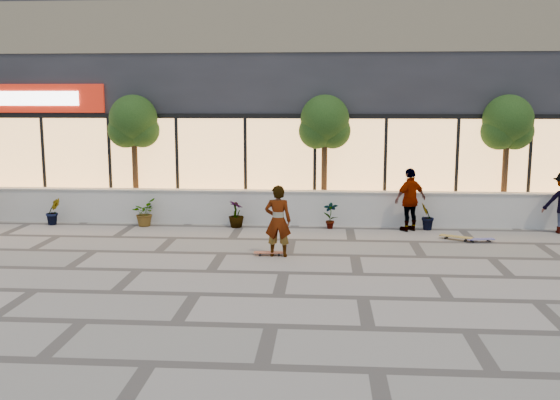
# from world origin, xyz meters

# --- Properties ---
(ground) EXTENTS (80.00, 80.00, 0.00)m
(ground) POSITION_xyz_m (0.00, 0.00, 0.00)
(ground) COLOR gray
(ground) RESTS_ON ground
(planter_wall) EXTENTS (22.00, 0.42, 1.04)m
(planter_wall) POSITION_xyz_m (0.00, 7.00, 0.52)
(planter_wall) COLOR silver
(planter_wall) RESTS_ON ground
(retail_building) EXTENTS (24.00, 9.17, 8.50)m
(retail_building) POSITION_xyz_m (-0.00, 12.49, 4.25)
(retail_building) COLOR #242429
(retail_building) RESTS_ON ground
(shrub_b) EXTENTS (0.57, 0.57, 0.81)m
(shrub_b) POSITION_xyz_m (-5.70, 6.45, 0.41)
(shrub_b) COLOR #1B3812
(shrub_b) RESTS_ON ground
(shrub_c) EXTENTS (0.68, 0.77, 0.81)m
(shrub_c) POSITION_xyz_m (-2.90, 6.45, 0.41)
(shrub_c) COLOR #1B3812
(shrub_c) RESTS_ON ground
(shrub_d) EXTENTS (0.64, 0.64, 0.81)m
(shrub_d) POSITION_xyz_m (-0.10, 6.45, 0.41)
(shrub_d) COLOR #1B3812
(shrub_d) RESTS_ON ground
(shrub_e) EXTENTS (0.46, 0.35, 0.81)m
(shrub_e) POSITION_xyz_m (2.70, 6.45, 0.41)
(shrub_e) COLOR #1B3812
(shrub_e) RESTS_ON ground
(shrub_f) EXTENTS (0.55, 0.57, 0.81)m
(shrub_f) POSITION_xyz_m (5.50, 6.45, 0.41)
(shrub_f) COLOR #1B3812
(shrub_f) RESTS_ON ground
(tree_midwest) EXTENTS (1.60, 1.50, 3.92)m
(tree_midwest) POSITION_xyz_m (-3.50, 7.70, 2.99)
(tree_midwest) COLOR #4B341A
(tree_midwest) RESTS_ON ground
(tree_mideast) EXTENTS (1.60, 1.50, 3.92)m
(tree_mideast) POSITION_xyz_m (2.50, 7.70, 2.99)
(tree_mideast) COLOR #4B341A
(tree_mideast) RESTS_ON ground
(tree_east) EXTENTS (1.60, 1.50, 3.92)m
(tree_east) POSITION_xyz_m (8.00, 7.70, 2.99)
(tree_east) COLOR #4B341A
(tree_east) RESTS_ON ground
(skater_center) EXTENTS (0.65, 0.43, 1.75)m
(skater_center) POSITION_xyz_m (1.40, 3.09, 0.87)
(skater_center) COLOR silver
(skater_center) RESTS_ON ground
(skater_right_near) EXTENTS (1.14, 0.96, 1.83)m
(skater_right_near) POSITION_xyz_m (4.98, 6.30, 0.92)
(skater_right_near) COLOR white
(skater_right_near) RESTS_ON ground
(skateboard_center) EXTENTS (0.76, 0.23, 0.09)m
(skateboard_center) POSITION_xyz_m (1.18, 3.12, 0.08)
(skateboard_center) COLOR #9D4B33
(skateboard_center) RESTS_ON ground
(skateboard_right_near) EXTENTS (0.87, 0.62, 0.11)m
(skateboard_right_near) POSITION_xyz_m (6.09, 5.18, 0.09)
(skateboard_right_near) COLOR olive
(skateboard_right_near) RESTS_ON ground
(skateboard_right_far) EXTENTS (0.77, 0.31, 0.09)m
(skateboard_right_far) POSITION_xyz_m (6.69, 4.98, 0.08)
(skateboard_right_far) COLOR #524F92
(skateboard_right_far) RESTS_ON ground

